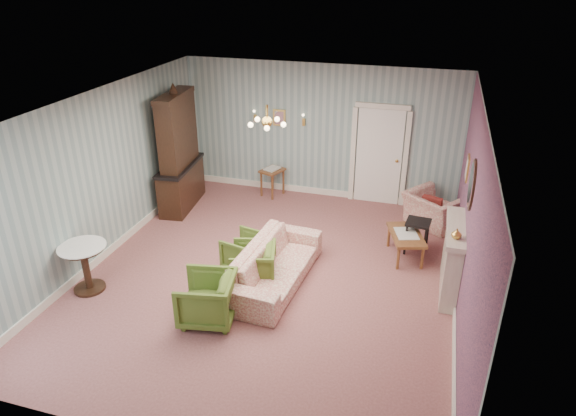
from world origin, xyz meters
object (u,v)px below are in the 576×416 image
(dresser, at_px, (178,148))
(fireplace, at_px, (452,259))
(side_table_black, at_px, (417,237))
(olive_chair_b, at_px, (253,263))
(sofa_chintz, at_px, (275,258))
(coffee_table, at_px, (405,245))
(pedestal_table, at_px, (86,268))
(olive_chair_c, at_px, (246,250))
(olive_chair_a, at_px, (207,297))
(wingback_chair, at_px, (435,204))

(dresser, height_order, fireplace, dresser)
(side_table_black, bearing_deg, olive_chair_b, -145.26)
(sofa_chintz, relative_size, dresser, 0.89)
(coffee_table, bearing_deg, fireplace, -48.31)
(coffee_table, distance_m, pedestal_table, 5.35)
(dresser, xyz_separation_m, side_table_black, (4.93, -0.60, -0.98))
(side_table_black, bearing_deg, coffee_table, -127.01)
(olive_chair_b, relative_size, olive_chair_c, 1.07)
(olive_chair_c, relative_size, side_table_black, 1.09)
(dresser, bearing_deg, olive_chair_a, -64.45)
(side_table_black, bearing_deg, pedestal_table, -151.50)
(olive_chair_c, xyz_separation_m, side_table_black, (2.75, 1.35, -0.03))
(wingback_chair, bearing_deg, coffee_table, 109.74)
(coffee_table, bearing_deg, wingback_chair, 73.12)
(pedestal_table, bearing_deg, olive_chair_c, 31.27)
(wingback_chair, distance_m, fireplace, 2.30)
(olive_chair_c, distance_m, coffee_table, 2.80)
(olive_chair_c, xyz_separation_m, sofa_chintz, (0.61, -0.28, 0.11))
(wingback_chair, relative_size, dresser, 0.40)
(olive_chair_b, xyz_separation_m, pedestal_table, (-2.45, -0.96, 0.04))
(dresser, distance_m, fireplace, 5.81)
(olive_chair_a, xyz_separation_m, olive_chair_c, (0.04, 1.49, -0.06))
(wingback_chair, xyz_separation_m, side_table_black, (-0.26, -1.19, -0.14))
(fireplace, height_order, side_table_black, fireplace)
(olive_chair_b, xyz_separation_m, wingback_chair, (2.74, 2.91, 0.09))
(olive_chair_b, bearing_deg, pedestal_table, -83.85)
(olive_chair_a, bearing_deg, olive_chair_c, 168.01)
(wingback_chair, relative_size, coffee_table, 1.10)
(pedestal_table, bearing_deg, sofa_chintz, 20.52)
(olive_chair_a, relative_size, olive_chair_c, 1.18)
(olive_chair_c, relative_size, wingback_chair, 0.66)
(olive_chair_a, distance_m, coffee_table, 3.69)
(coffee_table, bearing_deg, side_table_black, 52.99)
(olive_chair_c, bearing_deg, coffee_table, 126.88)
(dresser, bearing_deg, side_table_black, -13.34)
(wingback_chair, relative_size, side_table_black, 1.65)
(dresser, bearing_deg, pedestal_table, -96.38)
(sofa_chintz, xyz_separation_m, dresser, (-2.79, 2.24, 0.84))
(olive_chair_c, height_order, sofa_chintz, sofa_chintz)
(olive_chair_a, xyz_separation_m, olive_chair_b, (0.30, 1.12, -0.04))
(olive_chair_c, bearing_deg, dresser, -118.41)
(olive_chair_c, relative_size, fireplace, 0.48)
(sofa_chintz, distance_m, pedestal_table, 2.98)
(wingback_chair, height_order, fireplace, fireplace)
(olive_chair_b, distance_m, olive_chair_c, 0.46)
(coffee_table, bearing_deg, pedestal_table, -152.80)
(wingback_chair, xyz_separation_m, dresser, (-5.19, -0.59, 0.84))
(pedestal_table, bearing_deg, fireplace, 16.16)
(olive_chair_c, relative_size, sofa_chintz, 0.29)
(dresser, bearing_deg, olive_chair_b, -49.91)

